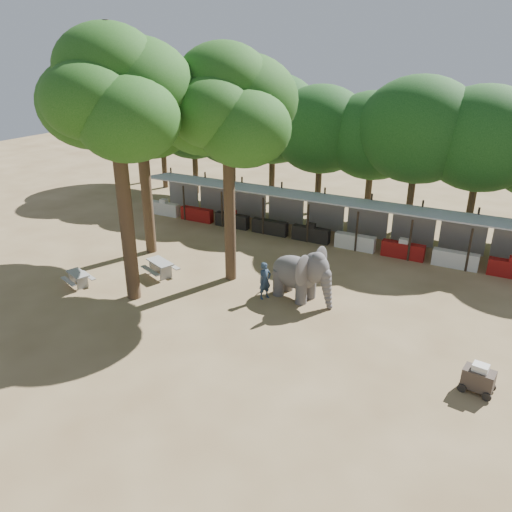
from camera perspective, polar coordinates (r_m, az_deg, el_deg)
The scene contains 11 objects.
ground at distance 20.04m, azimuth -4.28°, elevation -10.73°, with size 100.00×100.00×0.00m, color brown.
vendor_stalls at distance 30.93m, azimuth 9.40°, elevation 3.85°, with size 28.00×2.99×2.80m.
yard_tree_left at distance 28.13m, azimuth -13.17°, elevation 16.40°, with size 7.10×6.90×11.02m.
yard_tree_center at distance 22.34m, azimuth -15.92°, elevation 17.25°, with size 7.10×6.90×12.04m.
yard_tree_back at distance 23.77m, azimuth -3.34°, elevation 16.69°, with size 7.10×6.90×11.36m.
backdrop_trees at distance 34.70m, azimuth 12.75°, elevation 13.04°, with size 46.46×5.95×8.33m.
elephant at distance 23.34m, azimuth 5.25°, elevation -2.03°, with size 3.47×2.57×2.58m.
handler at distance 23.45m, azimuth 1.02°, elevation -2.84°, with size 0.65×0.44×1.82m, color #26384C.
picnic_table_near at distance 26.42m, azimuth -19.67°, elevation -2.29°, with size 1.71×1.63×0.69m.
picnic_table_far at distance 26.38m, azimuth -10.88°, elevation -1.16°, with size 2.03×1.95×0.81m.
cart_front at distance 19.20m, azimuth 24.08°, elevation -12.64°, with size 1.21×0.89×1.10m.
Camera 1 is at (9.13, -14.02, 11.02)m, focal length 35.00 mm.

